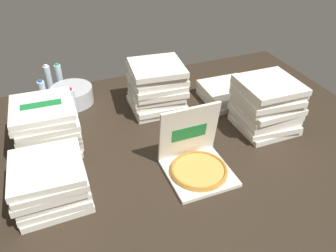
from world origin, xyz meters
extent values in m
cube|color=#2D2319|center=(0.00, 0.00, -0.01)|extent=(3.20, 2.40, 0.02)
cube|color=silver|center=(0.08, -0.27, 0.01)|extent=(0.39, 0.39, 0.02)
cylinder|color=gold|center=(0.08, -0.27, 0.03)|extent=(0.36, 0.36, 0.02)
torus|color=#B1712A|center=(0.08, -0.27, 0.04)|extent=(0.35, 0.35, 0.02)
cube|color=silver|center=(0.08, -0.11, 0.22)|extent=(0.39, 0.08, 0.39)
cube|color=#197A38|center=(0.08, -0.12, 0.21)|extent=(0.23, 0.02, 0.10)
cube|color=silver|center=(-0.73, 0.36, 0.02)|extent=(0.42, 0.42, 0.04)
cube|color=silver|center=(-0.73, 0.37, 0.06)|extent=(0.40, 0.40, 0.04)
cube|color=silver|center=(-0.73, 0.36, 0.10)|extent=(0.40, 0.40, 0.04)
cube|color=silver|center=(-0.73, 0.35, 0.15)|extent=(0.41, 0.41, 0.04)
cube|color=silver|center=(-0.73, 0.35, 0.19)|extent=(0.41, 0.41, 0.04)
cube|color=#197A38|center=(-0.73, 0.35, 0.21)|extent=(0.26, 0.08, 0.00)
cube|color=silver|center=(-0.73, 0.35, 0.23)|extent=(0.40, 0.40, 0.04)
cube|color=#197A38|center=(-0.73, 0.35, 0.25)|extent=(0.26, 0.08, 0.00)
cube|color=silver|center=(-0.74, 0.36, 0.27)|extent=(0.42, 0.42, 0.04)
cube|color=#197A38|center=(-0.74, 0.36, 0.29)|extent=(0.26, 0.09, 0.00)
cube|color=silver|center=(-0.74, 0.36, 0.31)|extent=(0.41, 0.41, 0.04)
cube|color=#197A38|center=(-0.74, 0.36, 0.34)|extent=(0.26, 0.08, 0.00)
cube|color=silver|center=(0.75, 0.01, 0.02)|extent=(0.39, 0.39, 0.04)
cube|color=silver|center=(0.75, 0.01, 0.06)|extent=(0.43, 0.43, 0.04)
cube|color=silver|center=(0.75, 0.03, 0.10)|extent=(0.40, 0.40, 0.04)
cube|color=#197A38|center=(0.75, 0.03, 0.13)|extent=(0.26, 0.08, 0.00)
cube|color=silver|center=(0.76, 0.03, 0.15)|extent=(0.40, 0.40, 0.04)
cube|color=silver|center=(0.76, 0.02, 0.19)|extent=(0.39, 0.39, 0.04)
cube|color=silver|center=(0.75, 0.03, 0.23)|extent=(0.41, 0.41, 0.04)
cube|color=#197A38|center=(0.75, 0.03, 0.25)|extent=(0.26, 0.09, 0.00)
cube|color=silver|center=(0.74, 0.02, 0.27)|extent=(0.42, 0.42, 0.04)
cube|color=silver|center=(0.75, 0.03, 0.31)|extent=(0.40, 0.40, 0.04)
cube|color=#197A38|center=(0.75, 0.03, 0.34)|extent=(0.26, 0.08, 0.00)
cube|color=silver|center=(0.74, 0.01, 0.35)|extent=(0.40, 0.40, 0.04)
cube|color=silver|center=(0.11, 0.57, 0.02)|extent=(0.40, 0.40, 0.04)
cube|color=silver|center=(0.11, 0.56, 0.06)|extent=(0.41, 0.41, 0.04)
cube|color=silver|center=(0.11, 0.58, 0.10)|extent=(0.43, 0.43, 0.04)
cube|color=silver|center=(0.11, 0.57, 0.15)|extent=(0.44, 0.44, 0.04)
cube|color=silver|center=(0.12, 0.56, 0.19)|extent=(0.43, 0.43, 0.04)
cube|color=silver|center=(0.11, 0.56, 0.23)|extent=(0.41, 0.41, 0.04)
cube|color=silver|center=(0.13, 0.57, 0.27)|extent=(0.42, 0.42, 0.04)
cube|color=#197A38|center=(0.13, 0.57, 0.29)|extent=(0.26, 0.09, 0.00)
cube|color=silver|center=(0.12, 0.58, 0.31)|extent=(0.42, 0.42, 0.04)
cube|color=silver|center=(0.12, 0.56, 0.35)|extent=(0.43, 0.43, 0.04)
cube|color=silver|center=(-0.78, -0.15, 0.02)|extent=(0.40, 0.40, 0.04)
cube|color=silver|center=(-0.78, -0.14, 0.06)|extent=(0.39, 0.39, 0.04)
cube|color=#197A38|center=(-0.78, -0.14, 0.08)|extent=(0.25, 0.07, 0.00)
cube|color=silver|center=(-0.78, -0.13, 0.10)|extent=(0.40, 0.40, 0.04)
cube|color=silver|center=(-0.79, -0.14, 0.15)|extent=(0.39, 0.39, 0.04)
cube|color=silver|center=(-0.78, -0.14, 0.19)|extent=(0.40, 0.40, 0.04)
cube|color=silver|center=(-0.78, -0.13, 0.23)|extent=(0.41, 0.41, 0.04)
cube|color=silver|center=(0.70, 0.46, 0.02)|extent=(0.40, 0.40, 0.04)
cube|color=#197A38|center=(0.70, 0.46, 0.04)|extent=(0.25, 0.08, 0.00)
cube|color=silver|center=(0.70, 0.46, 0.06)|extent=(0.42, 0.42, 0.04)
cube|color=silver|center=(0.69, 0.46, 0.10)|extent=(0.40, 0.40, 0.04)
cylinder|color=#B7BABF|center=(-0.50, 0.89, 0.07)|extent=(0.34, 0.34, 0.14)
cylinder|color=silver|center=(-0.65, 1.16, 0.12)|extent=(0.06, 0.06, 0.23)
cylinder|color=white|center=(-0.65, 1.16, 0.24)|extent=(0.03, 0.03, 0.02)
cylinder|color=silver|center=(-0.72, 0.90, 0.12)|extent=(0.06, 0.06, 0.23)
cylinder|color=blue|center=(-0.72, 0.90, 0.24)|extent=(0.03, 0.03, 0.02)
cylinder|color=silver|center=(-0.56, 1.15, 0.12)|extent=(0.06, 0.06, 0.23)
cylinder|color=#239951|center=(-0.56, 1.15, 0.24)|extent=(0.03, 0.03, 0.02)
cylinder|color=silver|center=(-0.57, 0.63, 0.12)|extent=(0.06, 0.06, 0.23)
cylinder|color=blue|center=(-0.57, 0.63, 0.24)|extent=(0.03, 0.03, 0.02)
cylinder|color=white|center=(-0.53, 0.68, 0.12)|extent=(0.06, 0.06, 0.23)
cylinder|color=red|center=(-0.53, 0.68, 0.24)|extent=(0.03, 0.03, 0.02)
camera|label=1|loc=(-0.69, -1.69, 1.50)|focal=37.30mm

